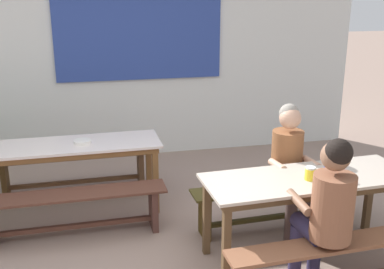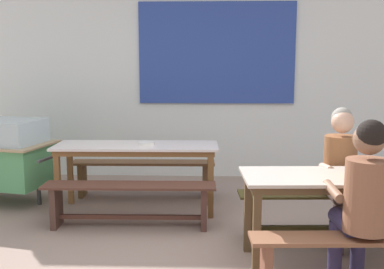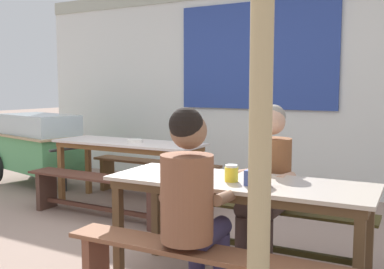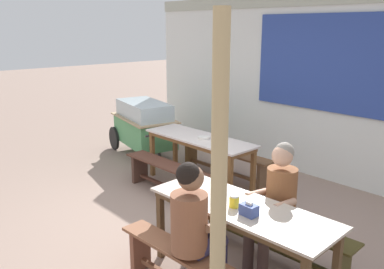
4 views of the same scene
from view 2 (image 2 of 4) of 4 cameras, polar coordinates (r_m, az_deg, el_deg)
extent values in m
plane|color=gray|center=(4.18, -0.97, -14.60)|extent=(40.00, 40.00, 0.00)
cube|color=silver|center=(6.74, 0.33, 5.90)|extent=(6.85, 0.12, 2.64)
cube|color=#2D4596|center=(6.64, 3.10, 10.10)|extent=(2.23, 0.03, 1.44)
cube|color=silver|center=(5.17, -6.94, -1.40)|extent=(1.84, 0.63, 0.03)
cube|color=brown|center=(5.18, -6.93, -1.87)|extent=(1.75, 0.57, 0.06)
cube|color=brown|center=(5.44, 2.25, -5.27)|extent=(0.06, 0.06, 0.68)
cube|color=brown|center=(4.97, 2.36, -6.61)|extent=(0.06, 0.06, 0.68)
cube|color=brown|center=(5.66, -14.93, -5.01)|extent=(0.06, 0.06, 0.68)
cube|color=brown|center=(5.21, -16.39, -6.25)|extent=(0.06, 0.06, 0.68)
cube|color=#C0B2A1|center=(3.97, 19.54, -4.94)|extent=(1.84, 0.73, 0.03)
cube|color=brown|center=(3.98, 19.51, -5.54)|extent=(1.76, 0.67, 0.06)
cube|color=brown|center=(4.13, 6.96, -9.90)|extent=(0.06, 0.06, 0.68)
cube|color=brown|center=(3.64, 8.05, -12.53)|extent=(0.06, 0.06, 0.68)
cube|color=brown|center=(5.77, -6.12, -3.50)|extent=(1.79, 0.31, 0.03)
cube|color=brown|center=(5.77, 1.61, -5.75)|extent=(0.06, 0.24, 0.42)
cube|color=brown|center=(5.97, -13.52, -5.51)|extent=(0.06, 0.24, 0.42)
cube|color=brown|center=(5.85, -6.06, -6.68)|extent=(1.51, 0.07, 0.04)
cube|color=#4F2D21|center=(4.70, -7.82, -6.32)|extent=(1.76, 0.34, 0.02)
cube|color=#4F2F28|center=(4.71, 1.48, -9.08)|extent=(0.06, 0.26, 0.43)
cube|color=#4B3128|center=(4.94, -16.56, -8.60)|extent=(0.06, 0.26, 0.43)
cube|color=#4F2D21|center=(4.80, -7.74, -10.16)|extent=(1.47, 0.07, 0.04)
cube|color=#423A18|center=(4.55, 16.95, -7.12)|extent=(1.76, 0.37, 0.02)
cube|color=#463412|center=(4.45, 7.37, -10.20)|extent=(0.07, 0.25, 0.43)
cube|color=#423A18|center=(4.65, 16.77, -11.08)|extent=(1.47, 0.11, 0.04)
cube|color=brown|center=(3.57, 22.36, -11.92)|extent=(1.85, 0.33, 0.03)
cube|color=brown|center=(3.43, 9.24, -16.25)|extent=(0.07, 0.21, 0.42)
cylinder|color=#333333|center=(5.78, -18.53, -7.21)|extent=(0.05, 0.05, 0.22)
cylinder|color=#3F3F3F|center=(5.54, -16.69, -2.55)|extent=(0.18, 0.70, 0.04)
cylinder|color=#322C4E|center=(3.91, 19.98, -13.24)|extent=(0.11, 0.11, 0.45)
cylinder|color=#322C4E|center=(3.85, 17.42, -13.46)|extent=(0.11, 0.11, 0.45)
cylinder|color=#322C4E|center=(3.68, 21.13, -10.14)|extent=(0.15, 0.36, 0.13)
cylinder|color=#322C4E|center=(3.61, 18.46, -10.34)|extent=(0.15, 0.36, 0.13)
cylinder|color=brown|center=(3.43, 21.00, -7.15)|extent=(0.31, 0.31, 0.52)
sphere|color=brown|center=(3.37, 21.24, -0.53)|extent=(0.22, 0.22, 0.22)
sphere|color=black|center=(3.33, 21.47, 0.04)|extent=(0.20, 0.20, 0.20)
cylinder|color=brown|center=(3.66, 22.49, -6.48)|extent=(0.09, 0.31, 0.09)
cylinder|color=brown|center=(3.53, 17.19, -6.74)|extent=(0.09, 0.31, 0.10)
cylinder|color=#483530|center=(4.28, 17.80, -11.21)|extent=(0.11, 0.11, 0.45)
cylinder|color=#483530|center=(4.33, 20.13, -11.09)|extent=(0.11, 0.11, 0.45)
cylinder|color=#483530|center=(4.36, 17.32, -7.00)|extent=(0.13, 0.41, 0.13)
cylinder|color=#483530|center=(4.41, 19.60, -6.93)|extent=(0.13, 0.41, 0.13)
cylinder|color=brown|center=(4.50, 17.97, -3.35)|extent=(0.30, 0.30, 0.51)
sphere|color=tan|center=(4.42, 18.27, 1.51)|extent=(0.21, 0.21, 0.21)
sphere|color=gray|center=(4.44, 18.19, 2.02)|extent=(0.19, 0.19, 0.19)
cylinder|color=tan|center=(4.29, 16.41, -4.06)|extent=(0.07, 0.31, 0.10)
cylinder|color=tan|center=(4.39, 20.74, -4.00)|extent=(0.07, 0.30, 0.09)
cube|color=#3B4E94|center=(3.92, 22.51, -4.32)|extent=(0.15, 0.10, 0.10)
cube|color=white|center=(3.91, 22.56, -3.43)|extent=(0.06, 0.03, 0.02)
cylinder|color=yellow|center=(3.89, 19.56, -4.28)|extent=(0.09, 0.09, 0.10)
cylinder|color=white|center=(3.87, 19.60, -3.46)|extent=(0.08, 0.08, 0.02)
cylinder|color=silver|center=(5.13, -5.71, -1.10)|extent=(0.18, 0.18, 0.04)
camera|label=1|loc=(0.92, -70.79, 48.10)|focal=43.87mm
camera|label=3|loc=(2.58, 71.42, -2.79)|focal=42.08mm
camera|label=4|loc=(3.66, 77.04, 12.94)|focal=38.33mm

